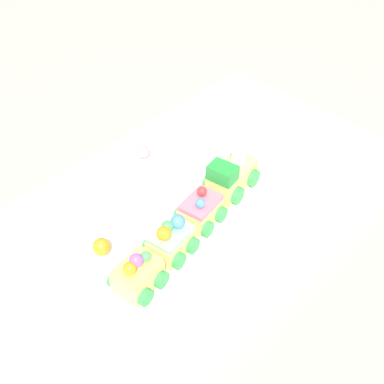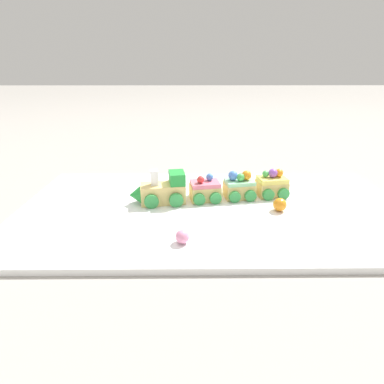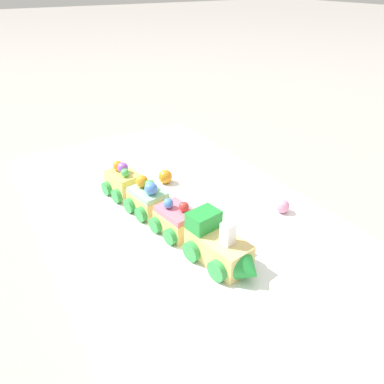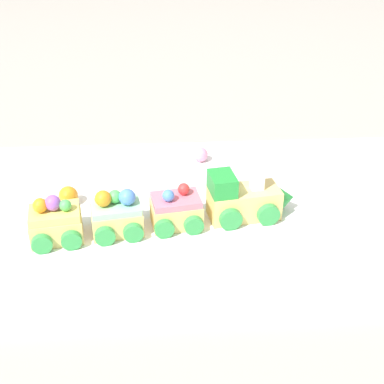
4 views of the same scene
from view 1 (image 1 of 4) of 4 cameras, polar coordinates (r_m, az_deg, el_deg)
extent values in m
plane|color=gray|center=(0.86, -1.73, -2.85)|extent=(10.00, 10.00, 0.00)
cube|color=white|center=(0.86, -1.74, -2.57)|extent=(0.81, 0.43, 0.01)
cube|color=#E5C675|center=(0.89, 4.27, 1.51)|extent=(0.10, 0.06, 0.04)
cube|color=green|center=(0.85, 3.28, 2.07)|extent=(0.04, 0.05, 0.03)
cone|color=green|center=(0.93, 6.15, 3.46)|extent=(0.03, 0.05, 0.04)
cube|color=white|center=(0.88, 4.93, 3.50)|extent=(0.02, 0.02, 0.02)
cube|color=white|center=(0.87, 4.99, 4.32)|extent=(0.02, 0.02, 0.02)
cylinder|color=green|center=(0.90, 6.60, 1.47)|extent=(0.03, 0.01, 0.03)
cylinder|color=green|center=(0.92, 3.64, 2.75)|extent=(0.03, 0.01, 0.03)
cylinder|color=green|center=(0.87, 4.90, -0.39)|extent=(0.03, 0.01, 0.03)
cylinder|color=green|center=(0.89, 1.87, 0.98)|extent=(0.03, 0.01, 0.03)
cube|color=#E5C675|center=(0.83, 0.92, -2.20)|extent=(0.07, 0.06, 0.03)
cube|color=#E57084|center=(0.82, 0.94, -1.17)|extent=(0.07, 0.05, 0.01)
sphere|color=#4C84E0|center=(0.80, 0.90, -1.19)|extent=(0.02, 0.02, 0.02)
sphere|color=red|center=(0.82, 1.06, 0.05)|extent=(0.02, 0.02, 0.02)
cylinder|color=green|center=(0.84, 3.15, -2.41)|extent=(0.03, 0.01, 0.03)
cylinder|color=green|center=(0.86, 0.06, -0.95)|extent=(0.03, 0.01, 0.03)
cylinder|color=green|center=(0.82, 1.82, -3.88)|extent=(0.03, 0.01, 0.03)
cylinder|color=green|center=(0.84, -1.32, -2.34)|extent=(0.03, 0.01, 0.03)
cube|color=#E5C675|center=(0.79, -2.26, -5.51)|extent=(0.07, 0.06, 0.03)
cube|color=#93DBA3|center=(0.78, -2.30, -4.51)|extent=(0.07, 0.05, 0.01)
sphere|color=orange|center=(0.76, -3.03, -4.43)|extent=(0.02, 0.02, 0.02)
sphere|color=#4CBC56|center=(0.77, -2.66, -3.69)|extent=(0.02, 0.02, 0.02)
sphere|color=#4C84E0|center=(0.77, -1.52, -3.17)|extent=(0.02, 0.02, 0.02)
cylinder|color=green|center=(0.79, 0.12, -5.74)|extent=(0.03, 0.01, 0.03)
cylinder|color=green|center=(0.81, -3.07, -4.09)|extent=(0.03, 0.01, 0.03)
cylinder|color=green|center=(0.77, -1.39, -7.36)|extent=(0.03, 0.01, 0.03)
cylinder|color=green|center=(0.80, -4.61, -5.63)|extent=(0.03, 0.01, 0.03)
cube|color=#E5C675|center=(0.75, -5.77, -9.10)|extent=(0.07, 0.06, 0.03)
cube|color=#EFE066|center=(0.74, -5.88, -8.06)|extent=(0.07, 0.05, 0.01)
sphere|color=orange|center=(0.72, -6.66, -8.13)|extent=(0.02, 0.02, 0.02)
sphere|color=#9956C6|center=(0.72, -5.99, -7.28)|extent=(0.02, 0.02, 0.02)
sphere|color=#4CBC56|center=(0.73, -4.93, -6.85)|extent=(0.02, 0.02, 0.02)
cylinder|color=green|center=(0.75, -3.25, -9.35)|extent=(0.03, 0.01, 0.03)
cylinder|color=green|center=(0.78, -6.51, -7.50)|extent=(0.03, 0.01, 0.03)
cylinder|color=green|center=(0.74, -4.94, -11.13)|extent=(0.03, 0.01, 0.03)
cylinder|color=green|center=(0.76, -8.23, -9.17)|extent=(0.03, 0.01, 0.03)
sphere|color=orange|center=(0.80, -9.63, -5.78)|extent=(0.03, 0.03, 0.03)
sphere|color=pink|center=(0.96, -5.20, 4.28)|extent=(0.02, 0.02, 0.02)
camera|label=2|loc=(1.16, -22.58, 23.19)|focal=28.00mm
camera|label=3|loc=(0.91, 33.48, 20.29)|focal=35.00mm
camera|label=4|loc=(0.51, 58.77, -3.48)|focal=50.00mm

